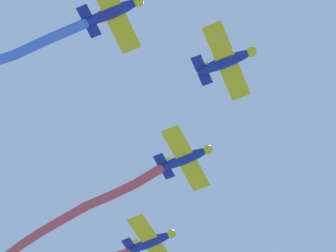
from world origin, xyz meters
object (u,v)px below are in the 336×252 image
airplane_right_wing (113,12)px  airplane_slot (152,242)px  airplane_lead (226,61)px  airplane_left_wing (186,158)px

airplane_right_wing → airplane_slot: (-21.61, 13.40, -0.60)m
airplane_lead → airplane_left_wing: same height
airplane_slot → airplane_right_wing: bearing=-69.6°
airplane_lead → airplane_right_wing: airplane_right_wing is taller
airplane_slot → airplane_left_wing: bearing=-44.3°
airplane_left_wing → airplane_slot: 10.93m
airplane_left_wing → airplane_right_wing: size_ratio=1.02×
airplane_left_wing → airplane_slot: size_ratio=0.99×
airplane_lead → airplane_right_wing: (-0.09, -10.93, 0.30)m
airplane_lead → airplane_left_wing: size_ratio=0.98×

